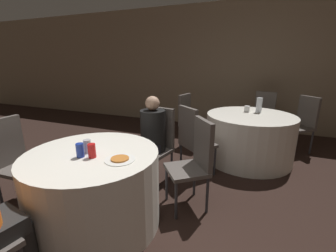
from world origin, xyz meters
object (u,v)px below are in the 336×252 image
Objects in this scene: chair_near_north at (158,139)px; soda_can_silver at (87,146)px; pizza_plate_near at (120,159)px; chair_far_west at (188,117)px; chair_far_southwest at (192,136)px; table_far at (249,137)px; chair_far_north at (263,113)px; soda_can_red at (92,151)px; person_black_shirt at (149,143)px; chair_near_west at (13,155)px; soda_can_blue at (80,150)px; table_near at (95,189)px; chair_near_northeast at (196,157)px; chair_far_northeast at (303,120)px; bottle_far at (259,105)px.

chair_near_north reaches higher than soda_can_silver.
pizza_plate_near is 2.11× the size of soda_can_silver.
chair_far_west is 1.00× the size of chair_far_southwest.
pizza_plate_near is at bearing 108.14° from chair_near_north.
table_far is 1.11m from chair_far_southwest.
chair_far_southwest is 1.00× the size of chair_far_north.
chair_near_north is at bearing 83.55° from soda_can_red.
person_black_shirt is (-0.04, -1.51, -0.00)m from chair_far_west.
chair_near_west is 1.48m from person_black_shirt.
chair_far_west is 3.77× the size of pizza_plate_near.
chair_far_west is at bearing 86.94° from soda_can_red.
chair_near_north is at bearing 78.65° from soda_can_blue.
chair_far_southwest is at bearing 64.65° from soda_can_silver.
table_far is 2.55m from soda_can_silver.
chair_near_west is 7.96× the size of soda_can_silver.
person_black_shirt is at bearing 90.00° from chair_near_north.
pizza_plate_near is at bearing 9.90° from soda_can_red.
chair_far_southwest is at bearing 65.71° from table_near.
chair_near_north is 2.54m from chair_far_north.
table_near is 4.70× the size of pizza_plate_near.
chair_near_northeast is 1.00× the size of chair_far_west.
chair_far_north is at bearing 19.52° from chair_far_northeast.
chair_far_northeast is (0.63, -0.37, 0.00)m from chair_far_north.
pizza_plate_near is 2.11× the size of soda_can_red.
soda_can_blue is at bearing -85.16° from soda_can_silver.
chair_near_north reaches higher than soda_can_red.
chair_near_northeast is 1.00× the size of chair_far_northeast.
chair_far_north is at bearing 70.40° from pizza_plate_near.
bottle_far is (1.40, 2.46, 0.06)m from soda_can_blue.
soda_can_silver is at bearing -121.45° from table_far.
person_black_shirt reaches higher than chair_far_west.
table_far is 5.63× the size of bottle_far.
chair_far_north is 4.07× the size of bottle_far.
chair_far_west is at bearing -18.98° from chair_near_northeast.
soda_can_silver is at bearing 87.97° from person_black_shirt.
chair_far_west is 2.38m from pizza_plate_near.
table_far is at bearing 66.32° from pizza_plate_near.
table_near is at bearing 90.00° from chair_near_northeast.
chair_near_northeast is at bearing 85.98° from chair_far_north.
bottle_far is (0.10, 0.22, 0.49)m from table_far.
person_black_shirt is 0.95m from soda_can_red.
chair_far_southwest and chair_far_northeast have the same top height.
soda_can_blue is 0.10m from soda_can_silver.
chair_near_west is at bearing -16.31° from chair_far_west.
chair_far_southwest is 7.96× the size of soda_can_silver.
soda_can_blue reaches higher than pizza_plate_near.
chair_near_west is at bearing 63.10° from chair_far_north.
chair_near_north is 1.81m from bottle_far.
chair_near_west is 1.95m from chair_near_northeast.
chair_near_north is 4.07× the size of bottle_far.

